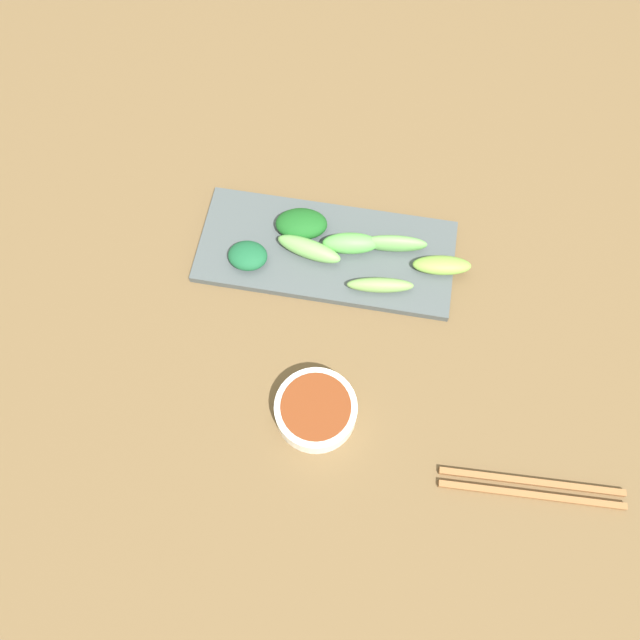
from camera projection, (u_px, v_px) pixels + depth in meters
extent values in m
cube|color=brown|center=(335.00, 312.00, 0.89)|extent=(2.10, 2.10, 0.02)
cylinder|color=white|center=(313.00, 410.00, 0.80)|extent=(0.11, 0.11, 0.03)
cylinder|color=maroon|center=(313.00, 408.00, 0.80)|extent=(0.09, 0.09, 0.02)
cube|color=#474F51|center=(326.00, 251.00, 0.91)|extent=(0.16, 0.37, 0.01)
ellipsoid|color=#739F51|center=(380.00, 285.00, 0.87)|extent=(0.03, 0.10, 0.02)
ellipsoid|color=#19581D|center=(301.00, 224.00, 0.91)|extent=(0.06, 0.08, 0.03)
ellipsoid|color=#5CB44F|center=(350.00, 243.00, 0.89)|extent=(0.04, 0.08, 0.03)
ellipsoid|color=#71AF57|center=(309.00, 249.00, 0.89)|extent=(0.05, 0.10, 0.03)
ellipsoid|color=#79A641|center=(442.00, 265.00, 0.88)|extent=(0.04, 0.09, 0.02)
ellipsoid|color=#6AAE55|center=(394.00, 243.00, 0.89)|extent=(0.03, 0.10, 0.03)
ellipsoid|color=#195932|center=(248.00, 256.00, 0.89)|extent=(0.05, 0.06, 0.03)
cube|color=#915E34|center=(532.00, 495.00, 0.77)|extent=(0.02, 0.23, 0.01)
cube|color=#915E34|center=(531.00, 482.00, 0.78)|extent=(0.02, 0.23, 0.01)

